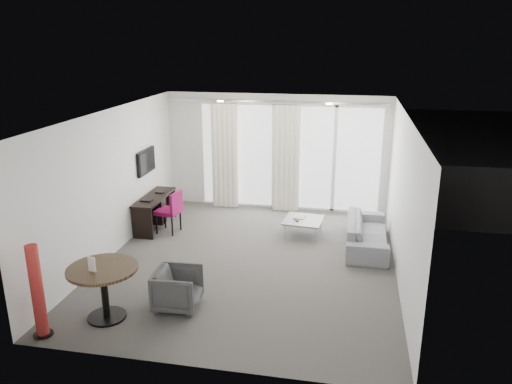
% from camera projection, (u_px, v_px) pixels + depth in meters
% --- Properties ---
extents(floor, '(5.00, 6.00, 0.00)m').
position_uv_depth(floor, '(250.00, 261.00, 8.79)').
color(floor, '#4D4A46').
rests_on(floor, ground).
extents(ceiling, '(5.00, 6.00, 0.00)m').
position_uv_depth(ceiling, '(249.00, 114.00, 8.01)').
color(ceiling, white).
rests_on(ceiling, ground).
extents(wall_left, '(0.00, 6.00, 2.60)m').
position_uv_depth(wall_left, '(112.00, 183.00, 8.86)').
color(wall_left, silver).
rests_on(wall_left, ground).
extents(wall_right, '(0.00, 6.00, 2.60)m').
position_uv_depth(wall_right, '(403.00, 200.00, 7.95)').
color(wall_right, silver).
rests_on(wall_right, ground).
extents(wall_front, '(5.00, 0.00, 2.60)m').
position_uv_depth(wall_front, '(195.00, 269.00, 5.59)').
color(wall_front, silver).
rests_on(wall_front, ground).
extents(window_panel, '(4.00, 0.02, 2.38)m').
position_uv_depth(window_panel, '(289.00, 157.00, 11.18)').
color(window_panel, white).
rests_on(window_panel, ground).
extents(window_frame, '(4.10, 0.06, 2.44)m').
position_uv_depth(window_frame, '(289.00, 157.00, 11.16)').
color(window_frame, white).
rests_on(window_frame, ground).
extents(curtain_left, '(0.60, 0.20, 2.38)m').
position_uv_depth(curtain_left, '(225.00, 156.00, 11.28)').
color(curtain_left, silver).
rests_on(curtain_left, ground).
extents(curtain_right, '(0.60, 0.20, 2.38)m').
position_uv_depth(curtain_right, '(286.00, 159.00, 11.03)').
color(curtain_right, silver).
rests_on(curtain_right, ground).
extents(curtain_track, '(4.80, 0.04, 0.04)m').
position_uv_depth(curtain_track, '(276.00, 102.00, 10.70)').
color(curtain_track, '#B2B2B7').
rests_on(curtain_track, ceiling).
extents(downlight_a, '(0.12, 0.12, 0.02)m').
position_uv_depth(downlight_a, '(220.00, 101.00, 9.68)').
color(downlight_a, '#FFE0B2').
rests_on(downlight_a, ceiling).
extents(downlight_b, '(0.12, 0.12, 0.02)m').
position_uv_depth(downlight_b, '(329.00, 104.00, 9.30)').
color(downlight_b, '#FFE0B2').
rests_on(downlight_b, ceiling).
extents(desk, '(0.44, 1.41, 0.66)m').
position_uv_depth(desk, '(155.00, 212.00, 10.30)').
color(desk, black).
rests_on(desk, floor).
extents(tv, '(0.05, 0.80, 0.50)m').
position_uv_depth(tv, '(146.00, 161.00, 10.19)').
color(tv, black).
rests_on(tv, wall_left).
extents(desk_chair, '(0.53, 0.50, 0.86)m').
position_uv_depth(desk_chair, '(168.00, 212.00, 10.00)').
color(desk_chair, maroon).
rests_on(desk_chair, floor).
extents(round_table, '(1.03, 1.03, 0.77)m').
position_uv_depth(round_table, '(105.00, 293.00, 6.93)').
color(round_table, '#362616').
rests_on(round_table, floor).
extents(menu_card, '(0.12, 0.05, 0.21)m').
position_uv_depth(menu_card, '(93.00, 275.00, 6.72)').
color(menu_card, white).
rests_on(menu_card, round_table).
extents(red_lamp, '(0.34, 0.34, 1.29)m').
position_uv_depth(red_lamp, '(37.00, 291.00, 6.44)').
color(red_lamp, '#A32724').
rests_on(red_lamp, floor).
extents(tub_armchair, '(0.69, 0.67, 0.60)m').
position_uv_depth(tub_armchair, '(178.00, 289.00, 7.23)').
color(tub_armchair, '#3C3C3D').
rests_on(tub_armchair, floor).
extents(coffee_table, '(0.81, 0.81, 0.33)m').
position_uv_depth(coffee_table, '(303.00, 227.00, 9.91)').
color(coffee_table, gray).
rests_on(coffee_table, floor).
extents(remote, '(0.11, 0.17, 0.02)m').
position_uv_depth(remote, '(296.00, 219.00, 9.80)').
color(remote, black).
rests_on(remote, coffee_table).
extents(magazine, '(0.24, 0.28, 0.01)m').
position_uv_depth(magazine, '(299.00, 216.00, 9.98)').
color(magazine, gray).
rests_on(magazine, coffee_table).
extents(sofa, '(0.74, 1.88, 0.55)m').
position_uv_depth(sofa, '(367.00, 233.00, 9.34)').
color(sofa, slate).
rests_on(sofa, floor).
extents(terrace_slab, '(5.60, 3.00, 0.12)m').
position_uv_depth(terrace_slab, '(296.00, 191.00, 12.97)').
color(terrace_slab, '#4D4D50').
rests_on(terrace_slab, ground).
extents(rattan_chair_a, '(0.69, 0.69, 0.84)m').
position_uv_depth(rattan_chair_a, '(337.00, 180.00, 12.26)').
color(rattan_chair_a, '#4A3822').
rests_on(rattan_chair_a, terrace_slab).
extents(rattan_chair_b, '(0.66, 0.66, 0.83)m').
position_uv_depth(rattan_chair_b, '(341.00, 176.00, 12.62)').
color(rattan_chair_b, '#4A3822').
rests_on(rattan_chair_b, terrace_slab).
extents(rattan_table, '(0.59, 0.59, 0.50)m').
position_uv_depth(rattan_table, '(325.00, 180.00, 12.87)').
color(rattan_table, '#4A3822').
rests_on(rattan_table, terrace_slab).
extents(balustrade, '(5.50, 0.06, 1.05)m').
position_uv_depth(balustrade, '(302.00, 157.00, 14.16)').
color(balustrade, '#B2B2B7').
rests_on(balustrade, terrace_slab).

